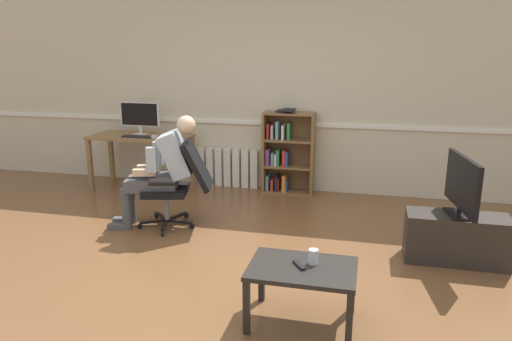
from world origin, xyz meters
name	(u,v)px	position (x,y,z in m)	size (l,w,h in m)	color
ground_plane	(217,268)	(0.00, 0.00, 0.00)	(18.00, 18.00, 0.00)	brown
back_wall	(277,91)	(0.00, 2.65, 1.35)	(12.00, 0.13, 2.70)	beige
computer_desk	(141,143)	(-1.79, 2.15, 0.65)	(1.36, 0.64, 0.76)	olive
imac_monitor	(140,116)	(-1.83, 2.23, 1.02)	(0.58, 0.14, 0.45)	silver
keyboard	(138,137)	(-1.76, 2.01, 0.77)	(0.43, 0.12, 0.02)	black
computer_mouse	(154,137)	(-1.54, 2.03, 0.77)	(0.06, 0.10, 0.03)	white
bookshelf	(286,154)	(0.18, 2.44, 0.53)	(0.68, 0.29, 1.15)	brown
radiator	(228,168)	(-0.68, 2.54, 0.27)	(0.88, 0.08, 0.54)	white
office_chair	(180,181)	(-0.71, 0.91, 0.52)	(0.82, 0.65, 0.96)	black
person_seated	(162,169)	(-0.90, 0.86, 0.65)	(0.99, 0.53, 1.23)	#4C4C51
tv_stand	(456,238)	(2.08, 0.66, 0.22)	(0.90, 0.36, 0.45)	#2D2823
tv_screen	(462,185)	(2.08, 0.66, 0.73)	(0.25, 0.78, 0.54)	black
coffee_table	(302,274)	(0.85, -0.68, 0.37)	(0.75, 0.52, 0.43)	black
drinking_glass	(313,257)	(0.92, -0.61, 0.49)	(0.07, 0.07, 0.11)	silver
spare_remote	(299,265)	(0.83, -0.68, 0.44)	(0.04, 0.15, 0.02)	black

